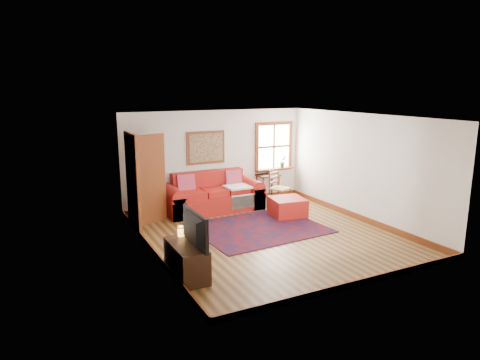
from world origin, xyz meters
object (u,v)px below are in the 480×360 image
red_ottoman (287,207)px  media_cabinet (186,260)px  red_leather_sofa (213,198)px  ladder_back_chair (278,187)px  side_table (268,179)px

red_ottoman → media_cabinet: media_cabinet is taller
red_leather_sofa → red_ottoman: bearing=-42.1°
media_cabinet → red_ottoman: bearing=32.6°
red_leather_sofa → red_ottoman: size_ratio=3.19×
red_leather_sofa → media_cabinet: bearing=-119.3°
red_leather_sofa → media_cabinet: size_ratio=2.39×
ladder_back_chair → media_cabinet: 4.68m
side_table → red_leather_sofa: bearing=-171.7°
side_table → media_cabinet: bearing=-135.1°
red_leather_sofa → red_ottoman: 1.93m
side_table → ladder_back_chair: size_ratio=0.73×
red_leather_sofa → red_ottoman: (1.43, -1.29, -0.10)m
red_leather_sofa → ladder_back_chair: 1.73m
red_leather_sofa → side_table: 1.81m
red_leather_sofa → media_cabinet: 3.95m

